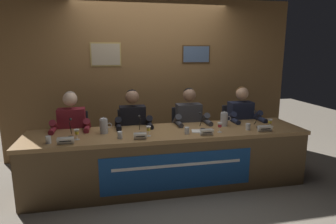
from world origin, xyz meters
name	(u,v)px	position (x,y,z in m)	size (l,w,h in m)	color
ground_plane	(168,184)	(0.00, 0.00, 0.00)	(12.00, 12.00, 0.00)	gray
wall_back_panelled	(152,78)	(0.00, 1.29, 1.30)	(4.81, 0.14, 2.60)	brown
conference_table	(170,150)	(0.00, -0.11, 0.51)	(3.61, 0.82, 0.74)	olive
chair_far_left	(75,145)	(-1.24, 0.59, 0.44)	(0.44, 0.45, 0.90)	black
panelist_far_left	(72,130)	(-1.24, 0.39, 0.72)	(0.51, 0.48, 1.23)	black
nameplate_far_left	(65,141)	(-1.23, -0.30, 0.78)	(0.18, 0.06, 0.08)	white
juice_glass_far_left	(77,133)	(-1.12, -0.15, 0.83)	(0.06, 0.06, 0.12)	white
water_cup_far_left	(48,140)	(-1.42, -0.23, 0.78)	(0.06, 0.06, 0.08)	silver
microphone_far_left	(70,131)	(-1.20, -0.03, 0.81)	(0.06, 0.17, 0.22)	black
chair_center_left	(133,141)	(-0.41, 0.59, 0.44)	(0.44, 0.45, 0.90)	black
panelist_center_left	(133,127)	(-0.41, 0.39, 0.72)	(0.51, 0.48, 1.23)	black
nameplate_center_left	(140,136)	(-0.39, -0.29, 0.78)	(0.15, 0.06, 0.08)	white
juice_glass_center_left	(149,129)	(-0.28, -0.18, 0.83)	(0.06, 0.06, 0.12)	white
water_cup_center_left	(120,135)	(-0.63, -0.21, 0.78)	(0.06, 0.06, 0.08)	silver
microphone_center_left	(140,128)	(-0.37, -0.04, 0.81)	(0.06, 0.17, 0.22)	black
chair_center_right	(186,138)	(0.41, 0.59, 0.44)	(0.44, 0.45, 0.90)	black
panelist_center_right	(190,124)	(0.41, 0.39, 0.72)	(0.51, 0.48, 1.23)	black
nameplate_center_right	(207,132)	(0.42, -0.30, 0.78)	(0.16, 0.06, 0.08)	white
juice_glass_center_right	(220,126)	(0.63, -0.20, 0.83)	(0.06, 0.06, 0.12)	white
water_cup_center_right	(187,131)	(0.20, -0.18, 0.78)	(0.06, 0.06, 0.08)	silver
microphone_center_right	(202,124)	(0.46, -0.01, 0.81)	(0.06, 0.17, 0.22)	black
chair_far_right	(236,135)	(1.24, 0.59, 0.44)	(0.44, 0.45, 0.90)	black
panelist_far_right	(242,121)	(1.24, 0.39, 0.72)	(0.51, 0.48, 1.23)	black
nameplate_far_right	(265,129)	(1.21, -0.29, 0.78)	(0.19, 0.06, 0.08)	white
juice_glass_far_right	(270,122)	(1.36, -0.15, 0.83)	(0.06, 0.06, 0.12)	white
water_cup_far_right	(248,127)	(1.04, -0.17, 0.78)	(0.06, 0.06, 0.08)	silver
microphone_far_right	(258,122)	(1.23, -0.08, 0.81)	(0.06, 0.17, 0.22)	black
water_pitcher_left_side	(104,126)	(-0.81, 0.06, 0.83)	(0.15, 0.10, 0.21)	silver
water_pitcher_right_side	(224,119)	(0.81, 0.09, 0.83)	(0.15, 0.10, 0.21)	silver
document_stack_center_right	(200,131)	(0.39, -0.12, 0.75)	(0.24, 0.19, 0.01)	white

